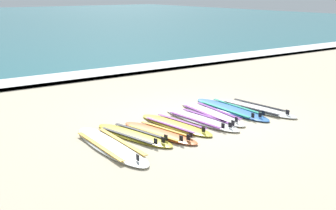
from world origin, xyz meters
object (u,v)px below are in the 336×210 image
at_px(surfboard_4, 201,120).
at_px(surfboard_7, 255,108).
at_px(surfboard_5, 211,113).
at_px(surfboard_2, 159,133).
at_px(surfboard_3, 175,125).
at_px(surfboard_0, 111,145).
at_px(surfboard_1, 134,135).
at_px(surfboard_6, 231,109).

height_order(surfboard_4, surfboard_7, same).
bearing_deg(surfboard_7, surfboard_5, 167.49).
height_order(surfboard_2, surfboard_5, same).
bearing_deg(surfboard_3, surfboard_0, -169.39).
distance_m(surfboard_2, surfboard_5, 1.85).
xyz_separation_m(surfboard_1, surfboard_6, (2.94, 0.30, -0.00)).
bearing_deg(surfboard_3, surfboard_5, 10.79).
xyz_separation_m(surfboard_3, surfboard_5, (1.21, 0.23, -0.00)).
height_order(surfboard_5, surfboard_7, same).
bearing_deg(surfboard_4, surfboard_0, -172.77).
bearing_deg(surfboard_0, surfboard_3, 10.61).
height_order(surfboard_1, surfboard_3, same).
relative_size(surfboard_1, surfboard_2, 1.03).
relative_size(surfboard_2, surfboard_5, 0.87).
bearing_deg(surfboard_1, surfboard_3, 3.34).
relative_size(surfboard_1, surfboard_6, 0.87).
bearing_deg(surfboard_6, surfboard_7, -25.68).
xyz_separation_m(surfboard_3, surfboard_7, (2.41, -0.04, -0.00)).
distance_m(surfboard_2, surfboard_7, 3.00).
distance_m(surfboard_2, surfboard_6, 2.47).
xyz_separation_m(surfboard_0, surfboard_7, (4.16, 0.29, 0.00)).
xyz_separation_m(surfboard_1, surfboard_7, (3.51, 0.03, -0.00)).
relative_size(surfboard_0, surfboard_7, 1.07).
bearing_deg(surfboard_1, surfboard_0, -158.08).
height_order(surfboard_0, surfboard_7, same).
bearing_deg(surfboard_2, surfboard_3, 22.21).
height_order(surfboard_3, surfboard_6, same).
distance_m(surfboard_0, surfboard_4, 2.46).
distance_m(surfboard_1, surfboard_7, 3.51).
relative_size(surfboard_0, surfboard_5, 1.07).
distance_m(surfboard_3, surfboard_4, 0.69).
xyz_separation_m(surfboard_1, surfboard_4, (1.78, 0.05, -0.00)).
height_order(surfboard_1, surfboard_4, same).
bearing_deg(surfboard_2, surfboard_5, 14.64).
distance_m(surfboard_0, surfboard_3, 1.77).
distance_m(surfboard_6, surfboard_7, 0.63).
xyz_separation_m(surfboard_2, surfboard_3, (0.58, 0.24, -0.00)).
bearing_deg(surfboard_1, surfboard_5, 7.29).
height_order(surfboard_4, surfboard_5, same).
xyz_separation_m(surfboard_0, surfboard_1, (0.65, 0.26, 0.00)).
distance_m(surfboard_0, surfboard_2, 1.17).
bearing_deg(surfboard_3, surfboard_6, 7.32).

